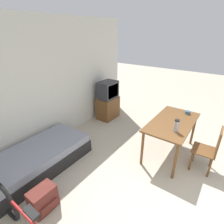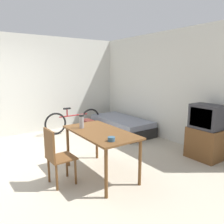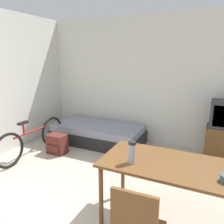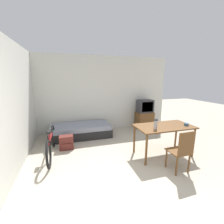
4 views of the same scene
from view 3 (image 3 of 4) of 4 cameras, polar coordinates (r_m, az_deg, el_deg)
The scene contains 6 objects.
wall_back at distance 4.82m, azimuth 7.87°, elevation 8.15°, with size 5.37×0.06×2.70m.
daybed at distance 4.86m, azimuth -3.68°, elevation -5.64°, with size 1.97×0.94×0.41m.
dining_table at distance 2.45m, azimuth 14.55°, elevation -14.60°, with size 1.41×0.74×0.77m.
bicycle at distance 4.46m, azimuth -20.00°, elevation -6.69°, with size 0.08×1.71×0.72m.
thermos_flask at distance 2.29m, azimuth 5.27°, elevation -10.14°, with size 0.08×0.08×0.24m.
backpack at distance 4.45m, azimuth -14.17°, elevation -8.09°, with size 0.37×0.27×0.38m.
Camera 3 is at (1.43, -1.03, 1.84)m, focal length 35.00 mm.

